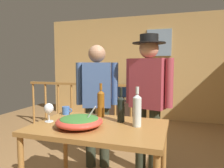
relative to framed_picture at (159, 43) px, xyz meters
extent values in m
cube|color=tan|center=(-0.18, 0.06, -0.60)|extent=(5.42, 0.10, 2.53)
cube|color=#8098AD|center=(0.00, 0.00, 0.00)|extent=(0.58, 0.03, 0.63)
cylinder|color=#9E6B33|center=(-2.64, -1.26, -1.41)|extent=(0.04, 0.04, 0.92)
cylinder|color=#9E6B33|center=(-2.32, -1.26, -1.41)|extent=(0.04, 0.04, 0.92)
cylinder|color=#9E6B33|center=(-2.00, -1.26, -1.41)|extent=(0.04, 0.04, 0.92)
cylinder|color=#9E6B33|center=(-1.68, -1.26, -1.41)|extent=(0.04, 0.04, 0.92)
cylinder|color=#9E6B33|center=(-1.35, -1.26, -1.41)|extent=(0.04, 0.04, 0.92)
cylinder|color=#9E6B33|center=(-1.03, -1.26, -1.41)|extent=(0.04, 0.04, 0.92)
cylinder|color=#9E6B33|center=(-0.71, -1.26, -1.41)|extent=(0.04, 0.04, 0.92)
cylinder|color=#9E6B33|center=(-0.39, -1.26, -1.41)|extent=(0.04, 0.04, 0.92)
cylinder|color=#9E6B33|center=(-0.07, -1.26, -1.41)|extent=(0.04, 0.04, 0.92)
cube|color=#9E6B33|center=(-1.35, -1.26, -0.93)|extent=(2.66, 0.07, 0.05)
cube|color=#9E6B33|center=(-0.07, -1.26, -1.36)|extent=(0.10, 0.10, 1.02)
cube|color=#38281E|center=(-0.79, -0.29, -1.64)|extent=(0.90, 0.40, 0.46)
cube|color=black|center=(-0.79, -0.29, -1.40)|extent=(0.20, 0.12, 0.02)
cylinder|color=black|center=(-0.79, -0.29, -1.35)|extent=(0.03, 0.03, 0.08)
cube|color=black|center=(-0.79, -0.32, -1.15)|extent=(0.55, 0.06, 0.32)
cube|color=black|center=(-0.79, -0.35, -1.15)|extent=(0.51, 0.01, 0.29)
cube|color=#9E6B33|center=(-0.19, -3.46, -1.09)|extent=(1.18, 0.78, 0.04)
cylinder|color=#9E6B33|center=(-0.74, -3.11, -1.49)|extent=(0.05, 0.05, 0.76)
cylinder|color=#9E6B33|center=(0.36, -3.11, -1.49)|extent=(0.05, 0.05, 0.76)
ellipsoid|color=#CC3D2D|center=(-0.33, -3.57, -1.02)|extent=(0.41, 0.41, 0.09)
ellipsoid|color=#38702D|center=(-0.33, -3.57, -0.99)|extent=(0.33, 0.33, 0.04)
cylinder|color=silver|center=(-0.25, -3.57, -0.98)|extent=(0.15, 0.01, 0.21)
cylinder|color=silver|center=(-0.68, -3.50, -1.06)|extent=(0.08, 0.08, 0.01)
cylinder|color=silver|center=(-0.68, -3.50, -1.02)|extent=(0.01, 0.01, 0.08)
ellipsoid|color=silver|center=(-0.68, -3.50, -0.94)|extent=(0.09, 0.09, 0.10)
cylinder|color=silver|center=(0.14, -3.39, -0.94)|extent=(0.07, 0.07, 0.25)
cone|color=silver|center=(0.14, -3.39, -0.80)|extent=(0.07, 0.07, 0.03)
cylinder|color=silver|center=(0.14, -3.39, -0.75)|extent=(0.03, 0.03, 0.06)
cylinder|color=black|center=(-0.03, -3.30, -0.96)|extent=(0.07, 0.07, 0.22)
cone|color=black|center=(-0.03, -3.30, -0.84)|extent=(0.07, 0.07, 0.03)
cylinder|color=black|center=(-0.03, -3.30, -0.78)|extent=(0.03, 0.03, 0.08)
cylinder|color=brown|center=(-0.29, -3.15, -0.95)|extent=(0.08, 0.08, 0.24)
cone|color=brown|center=(-0.29, -3.15, -0.81)|extent=(0.08, 0.08, 0.03)
cylinder|color=brown|center=(-0.29, -3.15, -0.76)|extent=(0.03, 0.03, 0.07)
cylinder|color=#3866B2|center=(-0.68, -3.19, -1.02)|extent=(0.08, 0.08, 0.09)
torus|color=#3866B2|center=(-0.63, -3.19, -1.02)|extent=(0.05, 0.01, 0.05)
cylinder|color=#2D3323|center=(-0.43, -2.65, -1.47)|extent=(0.13, 0.13, 0.80)
cylinder|color=#2D3323|center=(-0.61, -2.71, -1.47)|extent=(0.13, 0.13, 0.80)
cube|color=#3D5684|center=(-0.52, -2.68, -0.79)|extent=(0.40, 0.31, 0.57)
cylinder|color=#3D5684|center=(-0.30, -2.61, -0.77)|extent=(0.09, 0.09, 0.54)
cylinder|color=#3D5684|center=(-0.74, -2.75, -0.77)|extent=(0.09, 0.09, 0.54)
sphere|color=#A37556|center=(-0.52, -2.68, -0.39)|extent=(0.22, 0.22, 0.22)
cylinder|color=#2D3323|center=(0.22, -2.71, -1.46)|extent=(0.13, 0.13, 0.83)
cylinder|color=#2D3323|center=(0.05, -2.65, -1.46)|extent=(0.13, 0.13, 0.83)
cube|color=#9E3842|center=(0.13, -2.68, -0.75)|extent=(0.45, 0.33, 0.59)
cylinder|color=#9E3842|center=(0.38, -2.75, -0.73)|extent=(0.09, 0.09, 0.56)
cylinder|color=#9E3842|center=(-0.11, -2.60, -0.73)|extent=(0.09, 0.09, 0.56)
sphere|color=tan|center=(0.13, -2.68, -0.34)|extent=(0.23, 0.23, 0.23)
cylinder|color=black|center=(0.13, -2.68, -0.28)|extent=(0.39, 0.39, 0.01)
cylinder|color=black|center=(0.13, -2.68, -0.23)|extent=(0.22, 0.22, 0.10)
camera|label=1|loc=(0.48, -5.16, -0.53)|focal=33.52mm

